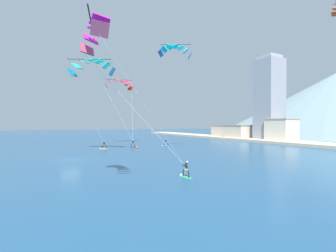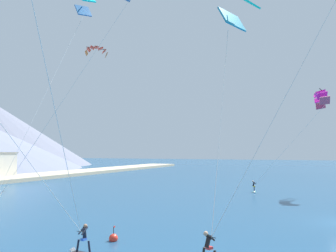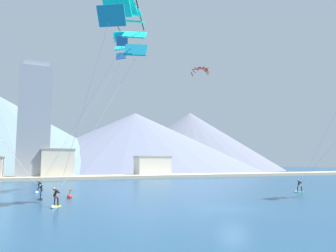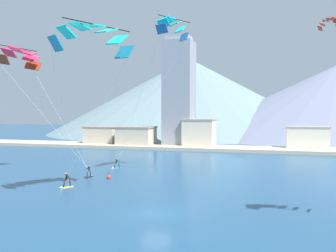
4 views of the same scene
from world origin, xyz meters
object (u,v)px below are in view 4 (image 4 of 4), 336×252
kitesurfer_mid_center (65,183)px  parafoil_kite_distant_high_outer (329,22)px  kitesurfer_near_lead (90,174)px  parafoil_kite_mid_center (93,36)px  kitesurfer_near_trail (116,166)px  race_marker_buoy (109,177)px  parafoil_kite_near_trail (172,27)px  parafoil_kite_near_lead (20,56)px

kitesurfer_mid_center → parafoil_kite_distant_high_outer: parafoil_kite_distant_high_outer is taller
kitesurfer_near_lead → kitesurfer_mid_center: (0.76, -7.12, 0.08)m
parafoil_kite_mid_center → kitesurfer_near_lead: bearing=120.4°
kitesurfer_near_trail → parafoil_kite_distant_high_outer: parafoil_kite_distant_high_outer is taller
kitesurfer_near_trail → kitesurfer_mid_center: 14.91m
kitesurfer_mid_center → race_marker_buoy: bearing=72.9°
kitesurfer_mid_center → parafoil_kite_near_trail: (8.87, 12.65, 19.64)m
kitesurfer_mid_center → kitesurfer_near_trail: bearing=92.4°
parafoil_kite_near_lead → parafoil_kite_near_trail: parafoil_kite_near_trail is taller
kitesurfer_near_lead → parafoil_kite_distant_high_outer: (31.43, 21.45, 22.54)m
parafoil_kite_mid_center → race_marker_buoy: size_ratio=15.67×
parafoil_kite_near_trail → race_marker_buoy: (-6.77, -5.82, -20.01)m
parafoil_kite_near_lead → parafoil_kite_mid_center: 18.36m
kitesurfer_near_lead → kitesurfer_near_trail: size_ratio=1.03×
parafoil_kite_near_trail → kitesurfer_near_trail: bearing=166.7°
kitesurfer_mid_center → parafoil_kite_distant_high_outer: 47.56m
kitesurfer_mid_center → parafoil_kite_mid_center: (5.20, -3.04, 15.59)m
parafoil_kite_near_lead → parafoil_kite_distant_high_outer: bearing=28.4°
kitesurfer_mid_center → parafoil_kite_near_lead: size_ratio=0.11×
parafoil_kite_near_lead → kitesurfer_mid_center: bearing=-30.5°
parafoil_kite_mid_center → race_marker_buoy: parafoil_kite_mid_center is taller
parafoil_kite_near_lead → race_marker_buoy: bearing=2.6°
parafoil_kite_near_lead → parafoil_kite_mid_center: size_ratio=1.01×
kitesurfer_near_lead → race_marker_buoy: bearing=-5.8°
parafoil_kite_mid_center → kitesurfer_mid_center: bearing=149.7°
kitesurfer_mid_center → parafoil_kite_mid_center: bearing=-30.3°
parafoil_kite_mid_center → parafoil_kite_distant_high_outer: 41.17m
kitesurfer_near_trail → parafoil_kite_near_lead: 20.58m
kitesurfer_near_trail → parafoil_kite_mid_center: size_ratio=0.11×
kitesurfer_near_lead → parafoil_kite_near_lead: size_ratio=0.11×
parafoil_kite_near_lead → parafoil_kite_distant_high_outer: 47.43m
kitesurfer_near_lead → parafoil_kite_near_lead: parafoil_kite_near_lead is taller
parafoil_kite_near_trail → parafoil_kite_distant_high_outer: (21.80, 15.92, 2.83)m
parafoil_kite_near_lead → parafoil_kite_distant_high_outer: (41.30, 22.31, 6.79)m
kitesurfer_near_trail → kitesurfer_mid_center: bearing=-87.6°
kitesurfer_near_lead → kitesurfer_near_trail: bearing=89.1°
kitesurfer_near_trail → race_marker_buoy: (2.73, -8.06, -0.27)m
kitesurfer_mid_center → parafoil_kite_mid_center: size_ratio=0.11×
kitesurfer_near_lead → parafoil_kite_mid_center: size_ratio=0.11×
parafoil_kite_near_lead → parafoil_kite_distant_high_outer: size_ratio=4.71×
kitesurfer_near_lead → parafoil_kite_near_trail: bearing=29.9°
parafoil_kite_mid_center → parafoil_kite_distant_high_outer: bearing=51.1°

